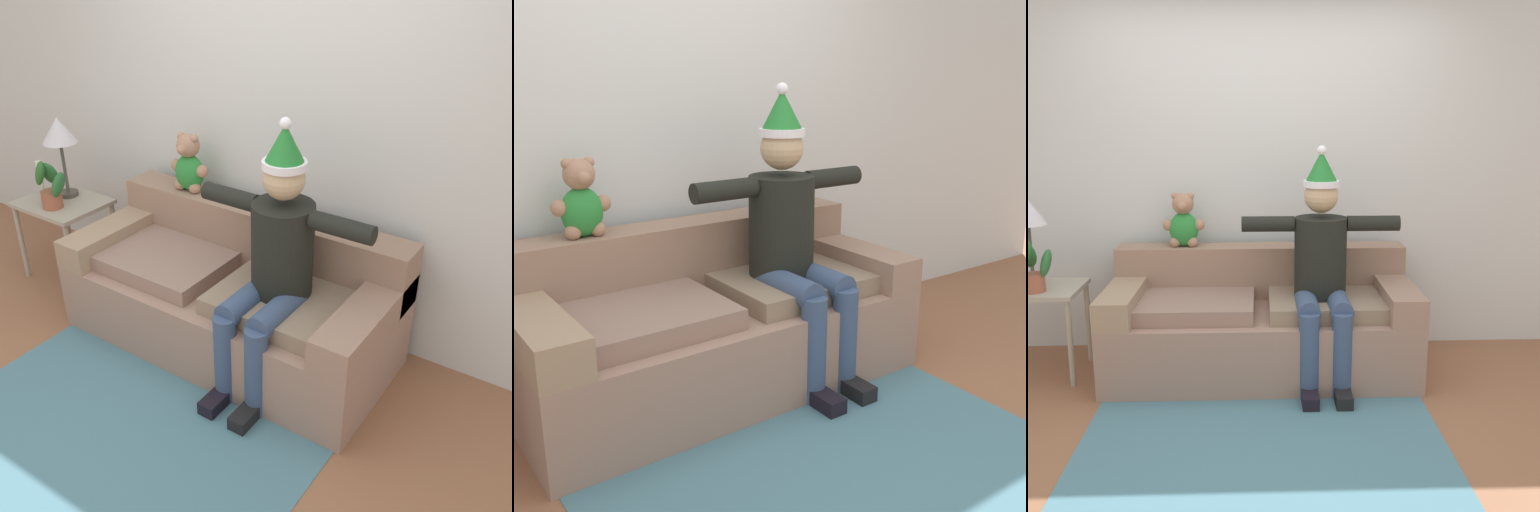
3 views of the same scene
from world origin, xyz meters
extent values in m
plane|color=#925D40|center=(0.00, 0.00, 0.00)|extent=(10.00, 10.00, 0.00)
cube|color=silver|center=(0.00, 1.55, 1.35)|extent=(7.00, 0.10, 2.70)
cube|color=#9B7768|center=(0.00, 0.97, 0.22)|extent=(2.01, 0.89, 0.44)
cube|color=#967461|center=(0.00, 1.30, 0.62)|extent=(2.01, 0.24, 0.37)
cube|color=#9E8167|center=(-0.90, 0.97, 0.53)|extent=(0.22, 0.89, 0.18)
cube|color=#9A7664|center=(0.90, 0.97, 0.53)|extent=(0.22, 0.89, 0.18)
cube|color=gray|center=(-0.45, 0.92, 0.49)|extent=(0.80, 0.62, 0.10)
cube|color=gray|center=(0.45, 0.92, 0.49)|extent=(0.80, 0.62, 0.10)
cylinder|color=black|center=(0.39, 0.95, 0.80)|extent=(0.34, 0.34, 0.52)
sphere|color=tan|center=(0.39, 0.95, 1.20)|extent=(0.22, 0.22, 0.22)
cylinder|color=white|center=(0.39, 0.95, 1.28)|extent=(0.23, 0.23, 0.04)
cone|color=#20752D|center=(0.39, 0.95, 1.39)|extent=(0.21, 0.21, 0.20)
sphere|color=white|center=(0.39, 0.95, 1.49)|extent=(0.06, 0.06, 0.06)
cylinder|color=#394C71|center=(0.29, 0.75, 0.54)|extent=(0.14, 0.40, 0.14)
cylinder|color=#394C71|center=(0.29, 0.55, 0.27)|extent=(0.13, 0.13, 0.54)
cube|color=black|center=(0.29, 0.47, 0.04)|extent=(0.10, 0.24, 0.08)
cylinder|color=#394C71|center=(0.49, 0.75, 0.54)|extent=(0.14, 0.40, 0.14)
cylinder|color=#394C71|center=(0.49, 0.55, 0.27)|extent=(0.13, 0.13, 0.54)
cube|color=black|center=(0.49, 0.47, 0.04)|extent=(0.10, 0.24, 0.08)
cylinder|color=black|center=(0.05, 0.95, 1.02)|extent=(0.34, 0.10, 0.10)
cylinder|color=black|center=(0.73, 0.95, 1.02)|extent=(0.34, 0.10, 0.10)
ellipsoid|color=#298737|center=(-0.54, 1.30, 0.93)|extent=(0.20, 0.16, 0.24)
sphere|color=#A97C63|center=(-0.54, 1.30, 1.11)|extent=(0.15, 0.15, 0.15)
sphere|color=#A97C63|center=(-0.54, 1.24, 1.10)|extent=(0.07, 0.07, 0.07)
sphere|color=#A97C63|center=(-0.59, 1.30, 1.16)|extent=(0.05, 0.05, 0.05)
sphere|color=#A97C63|center=(-0.48, 1.30, 1.16)|extent=(0.05, 0.05, 0.05)
sphere|color=#A97C63|center=(-0.64, 1.30, 0.96)|extent=(0.08, 0.08, 0.08)
sphere|color=#A97C63|center=(-0.60, 1.27, 0.84)|extent=(0.08, 0.08, 0.08)
sphere|color=#A97C63|center=(-0.43, 1.30, 0.96)|extent=(0.08, 0.08, 0.08)
sphere|color=#A97C63|center=(-0.48, 1.27, 0.84)|extent=(0.08, 0.08, 0.08)
cube|color=slate|center=(0.00, -0.02, 0.00)|extent=(1.95, 1.38, 0.01)
camera|label=1|loc=(1.85, -1.46, 2.32)|focal=41.83mm
camera|label=2|loc=(-1.49, -1.59, 1.55)|focal=43.87mm
camera|label=3|loc=(0.00, -2.93, 1.70)|focal=43.04mm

